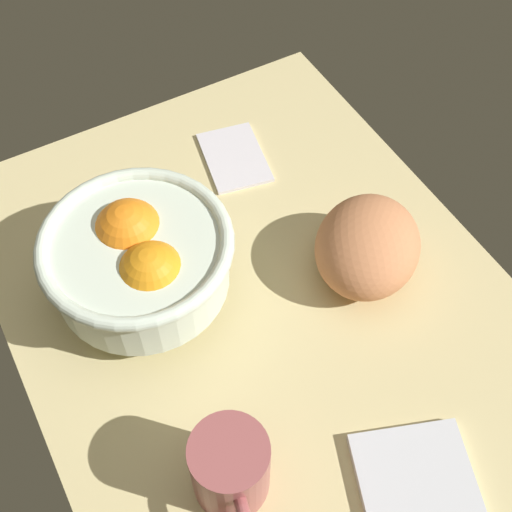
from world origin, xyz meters
TOP-DOWN VIEW (x-y plane):
  - ground_plane at (0.00, 0.00)cm, footprint 73.79×55.12cm
  - fruit_bowl at (-8.05, -11.15)cm, footprint 21.20×21.20cm
  - bread_loaf at (1.54, 12.78)cm, footprint 18.23×18.45cm
  - napkin_folded at (26.75, 2.20)cm, footprint 17.25×15.54cm
  - napkin_spare at (-21.93, 7.87)cm, footprint 12.54×9.74cm
  - mug at (16.71, -13.02)cm, footprint 11.78×7.47cm

SIDE VIEW (x-z plane):
  - ground_plane at x=0.00cm, z-range -3.00..0.00cm
  - napkin_spare at x=-21.93cm, z-range 0.00..0.99cm
  - napkin_folded at x=26.75cm, z-range 0.00..1.15cm
  - bread_loaf at x=1.54cm, z-range 0.00..9.09cm
  - mug at x=16.71cm, z-range 0.00..9.25cm
  - fruit_bowl at x=-8.05cm, z-range 1.01..12.90cm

